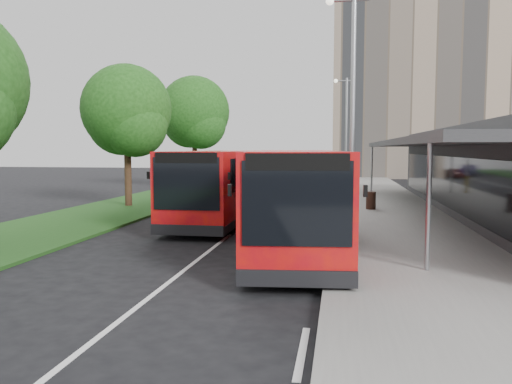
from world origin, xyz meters
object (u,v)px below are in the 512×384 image
at_px(tree_far, 194,116).
at_px(lamp_post_far, 345,126).
at_px(tree_mid, 127,116).
at_px(bus_second, 223,185).
at_px(litter_bin, 371,200).
at_px(bollard, 357,183).
at_px(car_near, 318,172).
at_px(car_far, 298,169).
at_px(bus_main, 295,198).
at_px(lamp_post_near, 350,99).

height_order(tree_far, lamp_post_far, tree_far).
bearing_deg(tree_mid, bus_second, -31.76).
relative_size(litter_bin, bollard, 0.76).
xyz_separation_m(tree_far, car_near, (8.51, 17.65, -4.91)).
distance_m(lamp_post_far, litter_bin, 13.62).
distance_m(bus_second, litter_bin, 7.43).
bearing_deg(car_near, lamp_post_far, -73.76).
xyz_separation_m(lamp_post_far, car_far, (-5.25, 21.92, -4.10)).
xyz_separation_m(bus_main, litter_bin, (2.84, 9.14, -0.96)).
bearing_deg(tree_far, lamp_post_near, -59.71).
xyz_separation_m(lamp_post_far, bollard, (0.81, -2.95, -4.02)).
bearing_deg(car_near, bollard, -72.77).
bearing_deg(bus_main, lamp_post_far, 79.93).
relative_size(tree_mid, tree_far, 0.87).
distance_m(tree_mid, lamp_post_far, 17.07).
xyz_separation_m(litter_bin, car_far, (-6.42, 34.84, 0.05)).
bearing_deg(tree_mid, car_far, 80.43).
distance_m(litter_bin, car_near, 29.87).
height_order(bus_main, bollard, bus_main).
distance_m(tree_mid, tree_far, 12.02).
bearing_deg(lamp_post_near, bus_second, 146.96).
height_order(lamp_post_near, car_far, lamp_post_near).
distance_m(lamp_post_near, bus_second, 6.98).
bearing_deg(lamp_post_near, bollard, 87.28).
height_order(lamp_post_near, lamp_post_far, same).
height_order(lamp_post_near, bollard, lamp_post_near).
bearing_deg(bus_main, tree_mid, 130.32).
height_order(bus_second, bollard, bus_second).
height_order(litter_bin, car_far, car_far).
xyz_separation_m(lamp_post_far, bus_main, (-1.67, -22.06, -3.19)).
relative_size(bollard, car_near, 0.35).
bearing_deg(lamp_post_near, car_near, 94.07).
distance_m(bollard, car_near, 19.95).
bearing_deg(bus_main, bus_second, 117.22).
bearing_deg(bollard, bus_main, -97.38).
distance_m(bollard, car_far, 25.59).
height_order(tree_mid, litter_bin, tree_mid).
distance_m(tree_mid, bus_main, 13.52).
distance_m(tree_far, car_near, 20.21).
bearing_deg(car_near, litter_bin, -75.37).
height_order(lamp_post_near, bus_second, lamp_post_near).
xyz_separation_m(tree_far, lamp_post_far, (11.13, 0.95, -0.73)).
bearing_deg(tree_far, lamp_post_far, 4.87).
height_order(tree_far, bus_main, tree_far).
bearing_deg(car_far, bus_second, -114.76).
bearing_deg(litter_bin, bollard, 92.09).
bearing_deg(tree_mid, bollard, 39.95).
bearing_deg(bus_second, car_far, 90.15).
height_order(lamp_post_near, bus_main, lamp_post_near).
xyz_separation_m(lamp_post_near, litter_bin, (1.17, 7.08, -4.15)).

